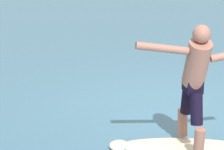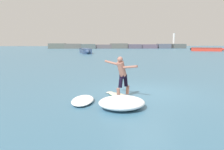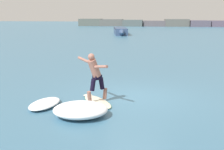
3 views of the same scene
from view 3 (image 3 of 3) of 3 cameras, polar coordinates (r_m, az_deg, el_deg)
name	(u,v)px [view 3 (image 3 of 3)]	position (r m, az deg, el deg)	size (l,w,h in m)	color
ground_plane	(134,97)	(11.22, 3.96, -4.02)	(200.00, 200.00, 0.00)	#3D6B87
rock_jetty_breakwater	(176,23)	(72.93, 11.61, 9.30)	(44.48, 5.03, 4.93)	#4F554F
surfboard	(97,101)	(10.53, -2.75, -4.82)	(1.51, 1.87, 0.20)	beige
surfer	(95,73)	(10.22, -3.15, 0.33)	(1.22, 1.09, 1.62)	#9C6556
small_boat_offshore	(121,31)	(44.39, 1.57, 8.07)	(2.85, 8.25, 0.92)	#34496B
wave_foam_at_tail	(80,110)	(9.15, -5.79, -6.33)	(1.83, 1.72, 0.39)	white
wave_foam_at_nose	(45,104)	(10.30, -12.21, -5.14)	(0.98, 1.62, 0.17)	white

